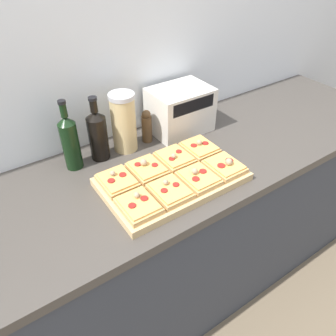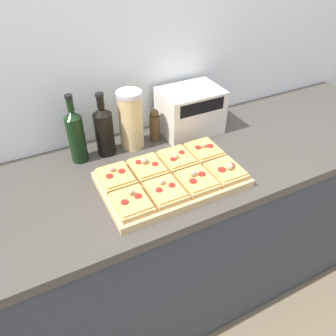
% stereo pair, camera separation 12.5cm
% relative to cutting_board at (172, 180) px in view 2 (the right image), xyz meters
% --- Properties ---
extents(wall_back, '(6.00, 0.06, 2.50)m').
position_rel_cutting_board_xyz_m(wall_back, '(-0.01, 0.46, 0.30)').
color(wall_back, silver).
rests_on(wall_back, ground_plane).
extents(kitchen_counter, '(2.63, 0.67, 0.94)m').
position_rel_cutting_board_xyz_m(kitchen_counter, '(-0.01, 0.11, -0.48)').
color(kitchen_counter, '#333842').
rests_on(kitchen_counter, ground_plane).
extents(cutting_board, '(0.53, 0.33, 0.03)m').
position_rel_cutting_board_xyz_m(cutting_board, '(0.00, 0.00, 0.00)').
color(cutting_board, tan).
rests_on(cutting_board, kitchen_counter).
extents(pizza_slice_back_left, '(0.12, 0.15, 0.05)m').
position_rel_cutting_board_xyz_m(pizza_slice_back_left, '(-0.19, 0.08, 0.03)').
color(pizza_slice_back_left, tan).
rests_on(pizza_slice_back_left, cutting_board).
extents(pizza_slice_back_midleft, '(0.12, 0.15, 0.06)m').
position_rel_cutting_board_xyz_m(pizza_slice_back_midleft, '(-0.06, 0.08, 0.03)').
color(pizza_slice_back_midleft, tan).
rests_on(pizza_slice_back_midleft, cutting_board).
extents(pizza_slice_back_midright, '(0.12, 0.15, 0.05)m').
position_rel_cutting_board_xyz_m(pizza_slice_back_midright, '(0.06, 0.08, 0.03)').
color(pizza_slice_back_midright, tan).
rests_on(pizza_slice_back_midright, cutting_board).
extents(pizza_slice_back_right, '(0.12, 0.15, 0.05)m').
position_rel_cutting_board_xyz_m(pizza_slice_back_right, '(0.19, 0.08, 0.03)').
color(pizza_slice_back_right, tan).
rests_on(pizza_slice_back_right, cutting_board).
extents(pizza_slice_front_left, '(0.12, 0.15, 0.05)m').
position_rel_cutting_board_xyz_m(pizza_slice_front_left, '(-0.19, -0.08, 0.03)').
color(pizza_slice_front_left, tan).
rests_on(pizza_slice_front_left, cutting_board).
extents(pizza_slice_front_midleft, '(0.12, 0.15, 0.05)m').
position_rel_cutting_board_xyz_m(pizza_slice_front_midleft, '(-0.06, -0.08, 0.03)').
color(pizza_slice_front_midleft, tan).
rests_on(pizza_slice_front_midleft, cutting_board).
extents(pizza_slice_front_midright, '(0.12, 0.15, 0.05)m').
position_rel_cutting_board_xyz_m(pizza_slice_front_midright, '(0.06, -0.08, 0.03)').
color(pizza_slice_front_midright, tan).
rests_on(pizza_slice_front_midright, cutting_board).
extents(pizza_slice_front_right, '(0.12, 0.15, 0.06)m').
position_rel_cutting_board_xyz_m(pizza_slice_front_right, '(0.19, -0.08, 0.03)').
color(pizza_slice_front_right, tan).
rests_on(pizza_slice_front_right, cutting_board).
extents(olive_oil_bottle, '(0.07, 0.07, 0.29)m').
position_rel_cutting_board_xyz_m(olive_oil_bottle, '(-0.27, 0.31, 0.11)').
color(olive_oil_bottle, black).
rests_on(olive_oil_bottle, kitchen_counter).
extents(wine_bottle, '(0.08, 0.08, 0.28)m').
position_rel_cutting_board_xyz_m(wine_bottle, '(-0.16, 0.31, 0.10)').
color(wine_bottle, black).
rests_on(wine_bottle, kitchen_counter).
extents(grain_jar_tall, '(0.11, 0.11, 0.26)m').
position_rel_cutting_board_xyz_m(grain_jar_tall, '(-0.04, 0.31, 0.11)').
color(grain_jar_tall, tan).
rests_on(grain_jar_tall, kitchen_counter).
extents(pepper_mill, '(0.05, 0.05, 0.15)m').
position_rel_cutting_board_xyz_m(pepper_mill, '(0.08, 0.31, 0.06)').
color(pepper_mill, '#47331E').
rests_on(pepper_mill, kitchen_counter).
extents(toaster_oven, '(0.30, 0.20, 0.21)m').
position_rel_cutting_board_xyz_m(toaster_oven, '(0.26, 0.31, 0.09)').
color(toaster_oven, beige).
rests_on(toaster_oven, kitchen_counter).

